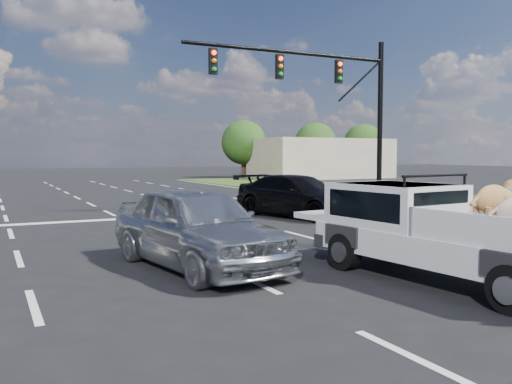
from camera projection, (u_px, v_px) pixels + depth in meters
ground at (336, 271)px, 10.12m from camera, size 160.00×160.00×0.00m
road_markings at (207, 228)px, 15.98m from camera, size 17.75×60.00×0.01m
traffic_signal at (334, 93)px, 22.37m from camera, size 9.11×0.31×7.00m
building_right at (321, 158)px, 50.15m from camera, size 12.00×7.00×3.60m
tree_far_d at (244, 143)px, 50.94m from camera, size 4.20×4.20×5.40m
tree_far_e at (315, 143)px, 54.50m from camera, size 4.20×4.20×5.40m
tree_far_f at (363, 144)px, 57.18m from camera, size 4.20×4.20×5.40m
pickup_truck at (436, 230)px, 9.41m from camera, size 2.27×5.08×1.84m
silver_sedan at (197, 226)px, 10.42m from camera, size 2.54×4.93×1.60m
black_coupe at (299, 196)px, 18.93m from camera, size 3.41×5.41×1.46m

